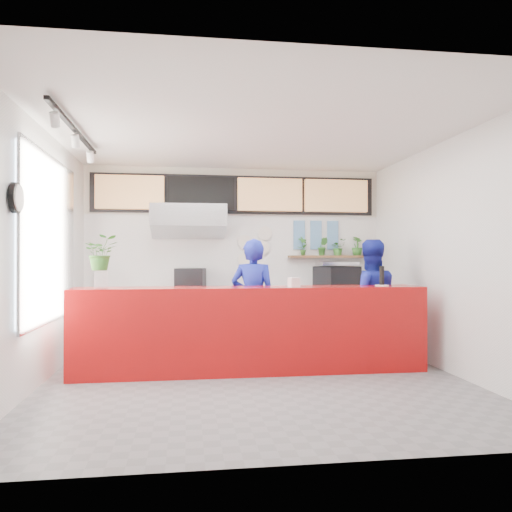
% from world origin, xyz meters
% --- Properties ---
extents(floor, '(5.00, 5.00, 0.00)m').
position_xyz_m(floor, '(0.00, 0.00, 0.00)').
color(floor, slate).
rests_on(floor, ground).
extents(ceiling, '(5.00, 5.00, 0.00)m').
position_xyz_m(ceiling, '(0.00, 0.00, 3.00)').
color(ceiling, silver).
extents(wall_back, '(5.00, 0.00, 5.00)m').
position_xyz_m(wall_back, '(0.00, 2.50, 1.50)').
color(wall_back, white).
rests_on(wall_back, ground).
extents(wall_left, '(0.00, 5.00, 5.00)m').
position_xyz_m(wall_left, '(-2.50, 0.00, 1.50)').
color(wall_left, white).
rests_on(wall_left, ground).
extents(wall_right, '(0.00, 5.00, 5.00)m').
position_xyz_m(wall_right, '(2.50, 0.00, 1.50)').
color(wall_right, white).
rests_on(wall_right, ground).
extents(service_counter, '(4.50, 0.60, 1.10)m').
position_xyz_m(service_counter, '(0.00, 0.40, 0.55)').
color(service_counter, '#A50B0C').
rests_on(service_counter, ground).
extents(cream_band, '(5.00, 0.02, 0.80)m').
position_xyz_m(cream_band, '(0.00, 2.49, 2.60)').
color(cream_band, beige).
rests_on(cream_band, wall_back).
extents(prep_bench, '(1.80, 0.60, 0.90)m').
position_xyz_m(prep_bench, '(-0.80, 2.20, 0.45)').
color(prep_bench, '#B2B5BA').
rests_on(prep_bench, ground).
extents(panini_oven, '(0.52, 0.52, 0.41)m').
position_xyz_m(panini_oven, '(-0.77, 2.20, 1.10)').
color(panini_oven, black).
rests_on(panini_oven, prep_bench).
extents(extraction_hood, '(1.20, 0.70, 0.35)m').
position_xyz_m(extraction_hood, '(-0.80, 2.15, 2.15)').
color(extraction_hood, '#B2B5BA').
rests_on(extraction_hood, ceiling).
extents(hood_lip, '(1.20, 0.69, 0.31)m').
position_xyz_m(hood_lip, '(-0.80, 2.15, 1.95)').
color(hood_lip, '#B2B5BA').
rests_on(hood_lip, ceiling).
extents(right_bench, '(1.80, 0.60, 0.90)m').
position_xyz_m(right_bench, '(1.50, 2.20, 0.45)').
color(right_bench, '#B2B5BA').
rests_on(right_bench, ground).
extents(espresso_machine, '(0.81, 0.71, 0.43)m').
position_xyz_m(espresso_machine, '(1.69, 2.20, 1.12)').
color(espresso_machine, black).
rests_on(espresso_machine, right_bench).
extents(espresso_tray, '(0.65, 0.46, 0.06)m').
position_xyz_m(espresso_tray, '(1.69, 2.20, 1.38)').
color(espresso_tray, silver).
rests_on(espresso_tray, espresso_machine).
extents(herb_shelf, '(1.40, 0.18, 0.04)m').
position_xyz_m(herb_shelf, '(1.60, 2.40, 1.50)').
color(herb_shelf, brown).
rests_on(herb_shelf, wall_back).
extents(menu_board_far_left, '(1.10, 0.10, 0.55)m').
position_xyz_m(menu_board_far_left, '(-1.75, 2.38, 2.55)').
color(menu_board_far_left, tan).
rests_on(menu_board_far_left, wall_back).
extents(menu_board_mid_left, '(1.10, 0.10, 0.55)m').
position_xyz_m(menu_board_mid_left, '(-0.59, 2.38, 2.55)').
color(menu_board_mid_left, black).
rests_on(menu_board_mid_left, wall_back).
extents(menu_board_mid_right, '(1.10, 0.10, 0.55)m').
position_xyz_m(menu_board_mid_right, '(0.57, 2.38, 2.55)').
color(menu_board_mid_right, tan).
rests_on(menu_board_mid_right, wall_back).
extents(menu_board_far_right, '(1.10, 0.10, 0.55)m').
position_xyz_m(menu_board_far_right, '(1.73, 2.38, 2.55)').
color(menu_board_far_right, tan).
rests_on(menu_board_far_right, wall_back).
extents(soffit, '(4.80, 0.04, 0.65)m').
position_xyz_m(soffit, '(0.00, 2.46, 2.55)').
color(soffit, black).
rests_on(soffit, wall_back).
extents(window_pane, '(0.04, 2.20, 1.90)m').
position_xyz_m(window_pane, '(-2.47, 0.30, 1.70)').
color(window_pane, silver).
rests_on(window_pane, wall_left).
extents(window_frame, '(0.03, 2.30, 2.00)m').
position_xyz_m(window_frame, '(-2.45, 0.30, 1.70)').
color(window_frame, '#B2B5BA').
rests_on(window_frame, wall_left).
extents(wall_clock_rim, '(0.05, 0.30, 0.30)m').
position_xyz_m(wall_clock_rim, '(-2.46, -0.90, 2.05)').
color(wall_clock_rim, black).
rests_on(wall_clock_rim, wall_left).
extents(wall_clock_face, '(0.02, 0.26, 0.26)m').
position_xyz_m(wall_clock_face, '(-2.43, -0.90, 2.05)').
color(wall_clock_face, white).
rests_on(wall_clock_face, wall_left).
extents(track_rail, '(0.05, 2.40, 0.04)m').
position_xyz_m(track_rail, '(-2.10, 0.00, 2.94)').
color(track_rail, black).
rests_on(track_rail, ceiling).
extents(dec_plate_a, '(0.24, 0.03, 0.24)m').
position_xyz_m(dec_plate_a, '(0.15, 2.47, 1.75)').
color(dec_plate_a, silver).
rests_on(dec_plate_a, wall_back).
extents(dec_plate_b, '(0.24, 0.03, 0.24)m').
position_xyz_m(dec_plate_b, '(0.45, 2.47, 1.65)').
color(dec_plate_b, silver).
rests_on(dec_plate_b, wall_back).
extents(dec_plate_c, '(0.24, 0.03, 0.24)m').
position_xyz_m(dec_plate_c, '(0.15, 2.47, 1.45)').
color(dec_plate_c, silver).
rests_on(dec_plate_c, wall_back).
extents(dec_plate_d, '(0.24, 0.03, 0.24)m').
position_xyz_m(dec_plate_d, '(0.50, 2.47, 1.90)').
color(dec_plate_d, silver).
rests_on(dec_plate_d, wall_back).
extents(photo_frame_a, '(0.20, 0.02, 0.25)m').
position_xyz_m(photo_frame_a, '(1.10, 2.48, 2.00)').
color(photo_frame_a, '#598CBF').
rests_on(photo_frame_a, wall_back).
extents(photo_frame_b, '(0.20, 0.02, 0.25)m').
position_xyz_m(photo_frame_b, '(1.40, 2.48, 2.00)').
color(photo_frame_b, '#598CBF').
rests_on(photo_frame_b, wall_back).
extents(photo_frame_c, '(0.20, 0.02, 0.25)m').
position_xyz_m(photo_frame_c, '(1.70, 2.48, 2.00)').
color(photo_frame_c, '#598CBF').
rests_on(photo_frame_c, wall_back).
extents(photo_frame_d, '(0.20, 0.02, 0.25)m').
position_xyz_m(photo_frame_d, '(1.10, 2.48, 1.75)').
color(photo_frame_d, '#598CBF').
rests_on(photo_frame_d, wall_back).
extents(photo_frame_e, '(0.20, 0.02, 0.25)m').
position_xyz_m(photo_frame_e, '(1.40, 2.48, 1.75)').
color(photo_frame_e, '#598CBF').
rests_on(photo_frame_e, wall_back).
extents(photo_frame_f, '(0.20, 0.02, 0.25)m').
position_xyz_m(photo_frame_f, '(1.70, 2.48, 1.75)').
color(photo_frame_f, '#598CBF').
rests_on(photo_frame_f, wall_back).
extents(staff_center, '(0.74, 0.61, 1.74)m').
position_xyz_m(staff_center, '(0.09, 0.91, 0.87)').
color(staff_center, '#152095').
rests_on(staff_center, ground).
extents(staff_right, '(0.92, 0.75, 1.74)m').
position_xyz_m(staff_right, '(1.77, 0.87, 0.87)').
color(staff_right, '#152095').
rests_on(staff_right, ground).
extents(herb_a, '(0.20, 0.17, 0.33)m').
position_xyz_m(herb_a, '(1.15, 2.40, 1.68)').
color(herb_a, '#306C26').
rests_on(herb_a, herb_shelf).
extents(herb_b, '(0.20, 0.18, 0.31)m').
position_xyz_m(herb_b, '(1.50, 2.40, 1.68)').
color(herb_b, '#306C26').
rests_on(herb_b, herb_shelf).
extents(herb_c, '(0.32, 0.31, 0.29)m').
position_xyz_m(herb_c, '(1.77, 2.40, 1.66)').
color(herb_c, '#306C26').
rests_on(herb_c, herb_shelf).
extents(herb_d, '(0.24, 0.23, 0.33)m').
position_xyz_m(herb_d, '(2.12, 2.40, 1.69)').
color(herb_d, '#306C26').
rests_on(herb_d, herb_shelf).
extents(glass_vase, '(0.22, 0.22, 0.20)m').
position_xyz_m(glass_vase, '(-1.86, 0.31, 1.20)').
color(glass_vase, white).
rests_on(glass_vase, service_counter).
extents(basil_vase, '(0.47, 0.43, 0.43)m').
position_xyz_m(basil_vase, '(-1.86, 0.31, 1.54)').
color(basil_vase, '#306C26').
rests_on(basil_vase, glass_vase).
extents(napkin_holder, '(0.16, 0.14, 0.12)m').
position_xyz_m(napkin_holder, '(0.54, 0.31, 1.16)').
color(napkin_holder, white).
rests_on(napkin_holder, service_counter).
extents(white_plate, '(0.21, 0.21, 0.01)m').
position_xyz_m(white_plate, '(1.75, 0.38, 1.11)').
color(white_plate, white).
rests_on(white_plate, service_counter).
extents(pepper_mill, '(0.07, 0.07, 0.25)m').
position_xyz_m(pepper_mill, '(1.75, 0.38, 1.24)').
color(pepper_mill, black).
rests_on(pepper_mill, white_plate).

